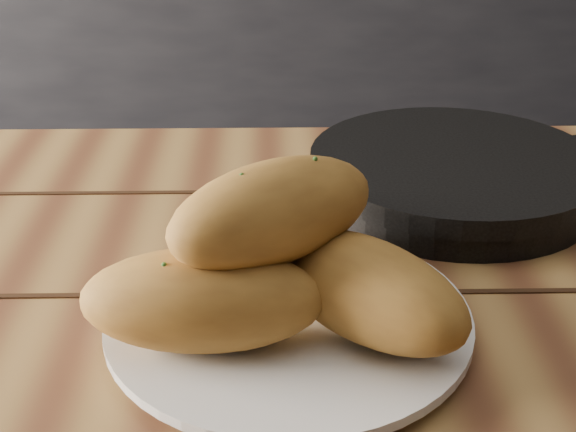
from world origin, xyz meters
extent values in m
cube|color=black|center=(0.00, 1.70, 0.45)|extent=(2.80, 0.60, 0.90)
cube|color=olive|center=(0.21, -0.24, 0.73)|extent=(1.44, 0.99, 0.04)
cylinder|color=silver|center=(0.12, -0.20, 0.76)|extent=(0.25, 0.25, 0.01)
cylinder|color=silver|center=(0.12, -0.20, 0.76)|extent=(0.28, 0.28, 0.01)
ellipsoid|color=#A5732E|center=(0.06, -0.23, 0.80)|extent=(0.17, 0.08, 0.07)
ellipsoid|color=#A5732E|center=(0.18, -0.22, 0.80)|extent=(0.17, 0.17, 0.07)
ellipsoid|color=#A5732E|center=(0.12, -0.14, 0.80)|extent=(0.10, 0.17, 0.07)
ellipsoid|color=#A5732E|center=(0.11, -0.20, 0.86)|extent=(0.18, 0.16, 0.07)
cylinder|color=black|center=(0.30, 0.05, 0.77)|extent=(0.29, 0.29, 0.03)
cylinder|color=black|center=(0.30, 0.05, 0.79)|extent=(0.30, 0.30, 0.02)
camera|label=1|loc=(0.11, -0.71, 1.11)|focal=50.00mm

